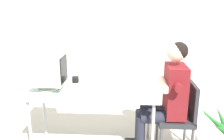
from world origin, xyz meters
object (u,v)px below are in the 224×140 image
Objects in this scene: desk at (93,95)px; crt_monitor at (48,69)px; office_chair at (181,114)px; keyboard at (74,88)px; person_seated at (167,94)px; desk_mug at (76,81)px.

crt_monitor is at bearing -179.63° from desk.
keyboard is at bearing 179.23° from office_chair.
office_chair is at bearing -0.77° from keyboard.
desk_mug is (-1.10, 0.18, 0.08)m from person_seated.
crt_monitor reaches higher than desk_mug.
desk is 1.76× the size of office_chair.
person_seated reaches higher than desk_mug.
desk_mug is at bearing 95.16° from keyboard.
person_seated reaches higher than keyboard.
keyboard is at bearing 3.85° from crt_monitor.
person_seated is at bearing 0.11° from crt_monitor.
crt_monitor is 1.64m from office_chair.
desk_mug is (-0.24, 0.18, 0.11)m from desk.
person_seated reaches higher than desk.
crt_monitor is 4.08× the size of desk_mug.
desk_mug reaches higher than desk.
desk is 0.32m from desk_mug.
desk_mug is at bearing 171.78° from office_chair.
desk is 0.24m from keyboard.
crt_monitor reaches higher than keyboard.
office_chair is 0.64× the size of person_seated.
keyboard is (-0.22, 0.02, 0.07)m from desk.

